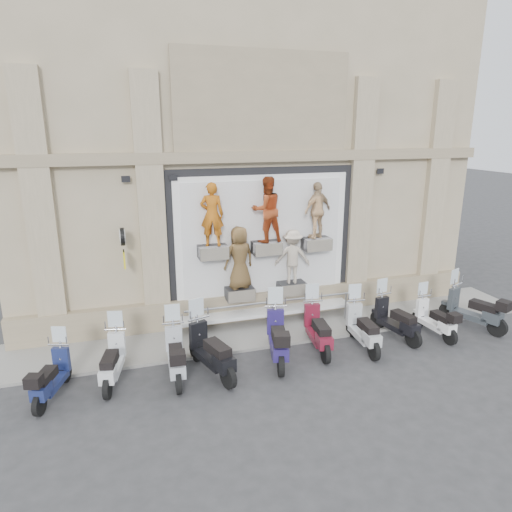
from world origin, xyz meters
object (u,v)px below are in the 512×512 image
(scooter_a, at_px, (50,368))
(scooter_b, at_px, (112,352))
(scooter_e, at_px, (278,329))
(scooter_h, at_px, (396,312))
(scooter_c, at_px, (175,346))
(scooter_f, at_px, (318,321))
(scooter_d, at_px, (211,341))
(scooter_i, at_px, (435,312))
(scooter_j, at_px, (474,301))
(scooter_g, at_px, (363,320))
(guard_rail, at_px, (273,316))
(clock_sign_bracket, at_px, (123,242))

(scooter_a, xyz_separation_m, scooter_b, (1.25, 0.27, 0.04))
(scooter_e, distance_m, scooter_h, 3.54)
(scooter_c, bearing_deg, scooter_f, 8.00)
(scooter_b, xyz_separation_m, scooter_d, (2.20, -0.32, 0.10))
(scooter_d, height_order, scooter_f, scooter_d)
(scooter_h, bearing_deg, scooter_d, 174.66)
(scooter_e, bearing_deg, scooter_i, 14.60)
(scooter_i, bearing_deg, scooter_j, -0.06)
(scooter_a, bearing_deg, scooter_c, 19.43)
(scooter_g, bearing_deg, scooter_d, -172.71)
(scooter_c, height_order, scooter_g, scooter_c)
(guard_rail, bearing_deg, scooter_a, -162.84)
(clock_sign_bracket, distance_m, scooter_j, 9.89)
(scooter_g, height_order, scooter_j, scooter_j)
(scooter_e, bearing_deg, scooter_d, -160.59)
(scooter_f, height_order, scooter_i, scooter_f)
(clock_sign_bracket, relative_size, scooter_b, 0.56)
(scooter_a, bearing_deg, scooter_b, 30.28)
(scooter_b, relative_size, scooter_c, 0.95)
(scooter_e, bearing_deg, scooter_b, -168.15)
(scooter_a, height_order, scooter_d, scooter_d)
(guard_rail, xyz_separation_m, scooter_h, (3.09, -1.39, 0.30))
(scooter_d, bearing_deg, scooter_g, -15.50)
(scooter_h, bearing_deg, scooter_j, -12.11)
(guard_rail, bearing_deg, scooter_e, -105.07)
(scooter_f, bearing_deg, scooter_g, -3.17)
(scooter_a, distance_m, scooter_b, 1.28)
(clock_sign_bracket, distance_m, scooter_g, 6.52)
(scooter_c, distance_m, scooter_f, 3.72)
(scooter_e, bearing_deg, scooter_f, 24.61)
(scooter_c, xyz_separation_m, scooter_h, (6.05, 0.29, -0.01))
(scooter_b, distance_m, scooter_j, 9.94)
(scooter_g, xyz_separation_m, scooter_i, (2.28, 0.06, -0.09))
(scooter_f, relative_size, scooter_i, 1.15)
(scooter_a, height_order, scooter_h, scooter_h)
(scooter_e, bearing_deg, scooter_a, -164.61)
(scooter_d, bearing_deg, scooter_j, -15.27)
(scooter_c, relative_size, scooter_e, 0.93)
(scooter_d, xyz_separation_m, scooter_e, (1.71, 0.16, 0.01))
(guard_rail, xyz_separation_m, scooter_d, (-2.15, -1.78, 0.37))
(clock_sign_bracket, bearing_deg, scooter_d, -52.02)
(scooter_e, xyz_separation_m, scooter_f, (1.19, 0.22, -0.04))
(scooter_e, bearing_deg, scooter_g, 13.58)
(guard_rail, relative_size, scooter_a, 2.94)
(scooter_c, distance_m, scooter_j, 8.55)
(scooter_a, distance_m, scooter_g, 7.53)
(guard_rail, xyz_separation_m, scooter_b, (-4.35, -1.46, 0.28))
(clock_sign_bracket, xyz_separation_m, scooter_h, (6.99, -1.85, -2.03))
(scooter_h, bearing_deg, scooter_e, 174.19)
(scooter_c, xyz_separation_m, scooter_i, (7.17, 0.09, -0.09))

